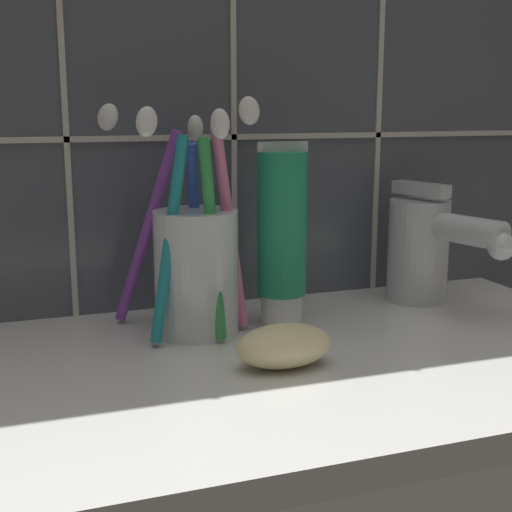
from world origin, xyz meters
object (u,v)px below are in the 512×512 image
Objects in this scene: toothbrush_cup at (195,261)px; toothpaste_tube at (282,235)px; soap_bar at (284,346)px; sink_faucet at (426,246)px.

toothbrush_cup is 1.24× the size of toothpaste_tube.
toothpaste_tube is 11.95cm from soap_bar.
toothbrush_cup is 7.62cm from toothpaste_tube.
toothpaste_tube reaches higher than sink_faucet.
toothbrush_cup is at bearing -101.90° from sink_faucet.
toothbrush_cup is 11.31cm from soap_bar.
toothbrush_cup is at bearing 179.66° from toothpaste_tube.
toothpaste_tube is 15.36cm from sink_faucet.
toothbrush_cup reaches higher than soap_bar.
soap_bar is at bearing -74.86° from sink_faucet.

